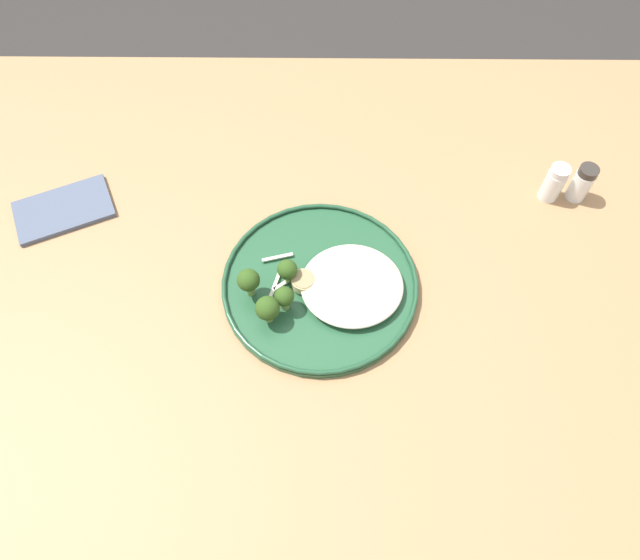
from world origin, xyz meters
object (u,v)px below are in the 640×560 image
at_px(seared_scallop_tilted_round, 344,312).
at_px(broccoli_floret_right_tilted, 287,270).
at_px(salt_shaker, 554,183).
at_px(seared_scallop_right_edge, 363,293).
at_px(seared_scallop_tiny_bay, 352,283).
at_px(broccoli_floret_rear_charred, 284,297).
at_px(seared_scallop_large_seared, 303,281).
at_px(broccoli_floret_left_leaning, 268,309).
at_px(seared_scallop_center_golden, 383,298).
at_px(seared_scallop_on_noodles, 384,274).
at_px(folded_napkin, 64,209).
at_px(pepper_shaker, 582,183).
at_px(dinner_plate, 320,284).
at_px(seared_scallop_rear_pale, 370,280).
at_px(broccoli_floret_tall_stalk, 249,281).

bearing_deg(seared_scallop_tilted_round, broccoli_floret_right_tilted, 144.93).
bearing_deg(salt_shaker, seared_scallop_right_edge, -147.47).
bearing_deg(seared_scallop_tiny_bay, broccoli_floret_rear_charred, -160.75).
distance_m(seared_scallop_large_seared, broccoli_floret_left_leaning, 0.08).
xyz_separation_m(seared_scallop_tiny_bay, salt_shaker, (0.32, 0.18, 0.01)).
xyz_separation_m(seared_scallop_center_golden, seared_scallop_large_seared, (-0.11, 0.03, 0.00)).
distance_m(seared_scallop_center_golden, seared_scallop_on_noodles, 0.04).
height_order(broccoli_floret_left_leaning, folded_napkin, broccoli_floret_left_leaning).
distance_m(broccoli_floret_left_leaning, pepper_shaker, 0.54).
bearing_deg(seared_scallop_large_seared, seared_scallop_tilted_round, -39.49).
bearing_deg(broccoli_floret_left_leaning, pepper_shaker, 25.69).
relative_size(seared_scallop_on_noodles, pepper_shaker, 0.51).
height_order(dinner_plate, seared_scallop_rear_pale, seared_scallop_rear_pale).
distance_m(seared_scallop_on_noodles, salt_shaker, 0.32).
bearing_deg(broccoli_floret_right_tilted, seared_scallop_tiny_bay, -6.29).
bearing_deg(seared_scallop_tiny_bay, pepper_shaker, 26.16).
bearing_deg(seared_scallop_right_edge, salt_shaker, 32.53).
bearing_deg(seared_scallop_large_seared, seared_scallop_tiny_bay, -1.13).
distance_m(seared_scallop_rear_pale, broccoli_floret_left_leaning, 0.16).
height_order(seared_scallop_tiny_bay, seared_scallop_on_noodles, same).
distance_m(dinner_plate, salt_shaker, 0.41).
distance_m(salt_shaker, pepper_shaker, 0.04).
distance_m(seared_scallop_center_golden, seared_scallop_right_edge, 0.03).
relative_size(seared_scallop_on_noodles, broccoli_floret_tall_stalk, 0.62).
distance_m(seared_scallop_large_seared, broccoli_floret_rear_charred, 0.05).
bearing_deg(salt_shaker, folded_napkin, -177.26).
bearing_deg(pepper_shaker, seared_scallop_on_noodles, -152.92).
distance_m(seared_scallop_center_golden, broccoli_floret_right_tilted, 0.14).
xyz_separation_m(dinner_plate, seared_scallop_large_seared, (-0.02, -0.00, 0.01)).
xyz_separation_m(seared_scallop_tilted_round, broccoli_floret_right_tilted, (-0.08, 0.06, 0.02)).
bearing_deg(pepper_shaker, seared_scallop_tilted_round, -149.16).
relative_size(broccoli_floret_right_tilted, broccoli_floret_rear_charred, 1.00).
distance_m(seared_scallop_right_edge, pepper_shaker, 0.41).
relative_size(seared_scallop_tilted_round, seared_scallop_large_seared, 0.68).
relative_size(seared_scallop_rear_pale, pepper_shaker, 0.47).
bearing_deg(salt_shaker, pepper_shaker, 0.00).
xyz_separation_m(dinner_plate, broccoli_floret_tall_stalk, (-0.10, -0.02, 0.04)).
relative_size(broccoli_floret_rear_charred, salt_shaker, 0.68).
distance_m(seared_scallop_rear_pale, broccoli_floret_right_tilted, 0.12).
xyz_separation_m(seared_scallop_on_noodles, folded_napkin, (-0.51, 0.13, -0.02)).
height_order(seared_scallop_right_edge, salt_shaker, salt_shaker).
relative_size(seared_scallop_on_noodles, broccoli_floret_left_leaning, 0.68).
bearing_deg(seared_scallop_rear_pale, seared_scallop_right_edge, -118.26).
bearing_deg(seared_scallop_tiny_bay, seared_scallop_rear_pale, 10.80).
height_order(seared_scallop_center_golden, folded_napkin, seared_scallop_center_golden).
distance_m(dinner_plate, seared_scallop_center_golden, 0.10).
xyz_separation_m(seared_scallop_large_seared, broccoli_floret_rear_charred, (-0.03, -0.04, 0.02)).
bearing_deg(seared_scallop_center_golden, folded_napkin, 161.55).
bearing_deg(dinner_plate, broccoli_floret_right_tilted, 174.03).
relative_size(seared_scallop_rear_pale, broccoli_floret_rear_charred, 0.70).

